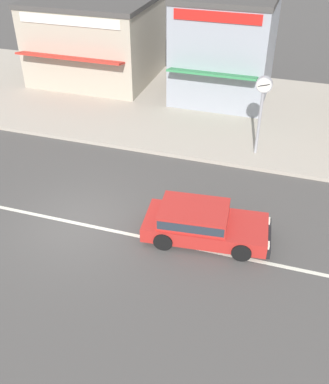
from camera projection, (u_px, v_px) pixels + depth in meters
name	position (u px, v px, depth m)	size (l,w,h in m)	color
ground_plane	(78.00, 223.00, 14.98)	(160.00, 160.00, 0.00)	#4C4947
lane_centre_stripe	(78.00, 223.00, 14.98)	(50.40, 0.14, 0.01)	silver
kerb_strip	(167.00, 103.00, 22.84)	(68.00, 10.00, 0.15)	#ADA393
hatchback_red_2	(201.00, 222.00, 14.10)	(4.11, 2.12, 1.10)	red
street_clock	(263.00, 97.00, 17.19)	(0.63, 0.22, 3.26)	#9E9EA3
shopfront_mid_block	(225.00, 46.00, 22.21)	(4.65, 5.69, 4.99)	#999EA8
shopfront_far_kios	(96.00, 38.00, 24.54)	(6.36, 6.44, 4.28)	#B2A893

